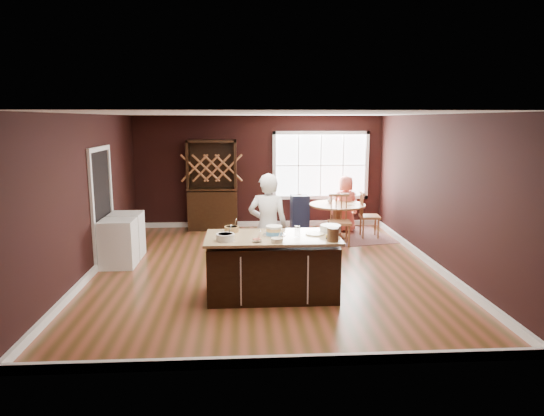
{
  "coord_description": "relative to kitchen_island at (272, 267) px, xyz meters",
  "views": [
    {
      "loc": [
        -0.41,
        -8.26,
        2.61
      ],
      "look_at": [
        0.11,
        0.23,
        1.05
      ],
      "focal_mm": 32.0,
      "sensor_mm": 36.0,
      "label": 1
    }
  ],
  "objects": [
    {
      "name": "room_shell",
      "position": [
        -0.02,
        1.35,
        0.91
      ],
      "size": [
        7.0,
        7.0,
        7.0
      ],
      "color": "brown",
      "rests_on": "ground"
    },
    {
      "name": "window",
      "position": [
        1.48,
        4.82,
        1.06
      ],
      "size": [
        2.36,
        0.1,
        1.66
      ],
      "primitive_type": null,
      "color": "white",
      "rests_on": "room_shell"
    },
    {
      "name": "doorway",
      "position": [
        -2.99,
        1.95,
        0.59
      ],
      "size": [
        0.08,
        1.26,
        2.13
      ],
      "primitive_type": null,
      "color": "white",
      "rests_on": "room_shell"
    },
    {
      "name": "kitchen_island",
      "position": [
        0.0,
        0.0,
        0.0
      ],
      "size": [
        1.96,
        1.03,
        0.92
      ],
      "color": "black",
      "rests_on": "ground"
    },
    {
      "name": "dining_table",
      "position": [
        1.68,
        3.59,
        0.1
      ],
      "size": [
        1.25,
        1.25,
        0.75
      ],
      "color": "brown",
      "rests_on": "ground"
    },
    {
      "name": "baker",
      "position": [
        -0.02,
        0.78,
        0.44
      ],
      "size": [
        0.71,
        0.53,
        1.76
      ],
      "primitive_type": "imported",
      "rotation": [
        0.0,
        0.0,
        2.97
      ],
      "color": "silver",
      "rests_on": "ground"
    },
    {
      "name": "layer_cake",
      "position": [
        0.03,
        0.06,
        0.55
      ],
      "size": [
        0.34,
        0.34,
        0.14
      ],
      "primitive_type": null,
      "color": "white",
      "rests_on": "kitchen_island"
    },
    {
      "name": "bowl_blue",
      "position": [
        -0.68,
        -0.23,
        0.53
      ],
      "size": [
        0.26,
        0.26,
        0.1
      ],
      "primitive_type": "cylinder",
      "color": "white",
      "rests_on": "kitchen_island"
    },
    {
      "name": "bowl_yellow",
      "position": [
        -0.6,
        0.31,
        0.52
      ],
      "size": [
        0.22,
        0.22,
        0.08
      ],
      "primitive_type": "cylinder",
      "color": "#98704B",
      "rests_on": "kitchen_island"
    },
    {
      "name": "bowl_pink",
      "position": [
        -0.24,
        -0.35,
        0.51
      ],
      "size": [
        0.13,
        0.13,
        0.05
      ],
      "primitive_type": "cylinder",
      "color": "silver",
      "rests_on": "kitchen_island"
    },
    {
      "name": "bowl_olive",
      "position": [
        0.04,
        -0.38,
        0.51
      ],
      "size": [
        0.17,
        0.17,
        0.06
      ],
      "primitive_type": "cylinder",
      "color": "beige",
      "rests_on": "kitchen_island"
    },
    {
      "name": "drinking_glass",
      "position": [
        0.36,
        -0.08,
        0.56
      ],
      "size": [
        0.08,
        0.08,
        0.16
      ],
      "primitive_type": "cylinder",
      "color": "white",
      "rests_on": "kitchen_island"
    },
    {
      "name": "dinner_plate",
      "position": [
        0.64,
        0.06,
        0.49
      ],
      "size": [
        0.28,
        0.28,
        0.02
      ],
      "primitive_type": "cylinder",
      "color": "#FDF4B4",
      "rests_on": "kitchen_island"
    },
    {
      "name": "white_tub",
      "position": [
        0.9,
        0.2,
        0.54
      ],
      "size": [
        0.32,
        0.32,
        0.11
      ],
      "primitive_type": "cylinder",
      "color": "white",
      "rests_on": "kitchen_island"
    },
    {
      "name": "stoneware_crock",
      "position": [
        0.83,
        -0.36,
        0.58
      ],
      "size": [
        0.16,
        0.16,
        0.2
      ],
      "primitive_type": "cylinder",
      "color": "#523526",
      "rests_on": "kitchen_island"
    },
    {
      "name": "toy_figurine",
      "position": [
        0.77,
        -0.24,
        0.52
      ],
      "size": [
        0.04,
        0.04,
        0.07
      ],
      "primitive_type": null,
      "color": "gold",
      "rests_on": "kitchen_island"
    },
    {
      "name": "rug",
      "position": [
        1.68,
        3.59,
        -0.43
      ],
      "size": [
        2.57,
        2.15,
        0.01
      ],
      "primitive_type": "cube",
      "rotation": [
        0.0,
        0.0,
        0.18
      ],
      "color": "brown",
      "rests_on": "ground"
    },
    {
      "name": "chair_east",
      "position": [
        2.4,
        3.52,
        0.08
      ],
      "size": [
        0.45,
        0.46,
        1.04
      ],
      "primitive_type": null,
      "rotation": [
        0.0,
        0.0,
        1.51
      ],
      "color": "brown",
      "rests_on": "ground"
    },
    {
      "name": "chair_south",
      "position": [
        1.59,
        2.87,
        0.1
      ],
      "size": [
        0.48,
        0.45,
        1.08
      ],
      "primitive_type": null,
      "rotation": [
        0.0,
        0.0,
        -0.05
      ],
      "color": "brown",
      "rests_on": "ground"
    },
    {
      "name": "chair_north",
      "position": [
        2.0,
        4.3,
        0.02
      ],
      "size": [
        0.52,
        0.51,
        0.91
      ],
      "primitive_type": null,
      "rotation": [
        0.0,
        0.0,
        3.7
      ],
      "color": "brown",
      "rests_on": "ground"
    },
    {
      "name": "seated_woman",
      "position": [
        1.96,
        4.09,
        0.22
      ],
      "size": [
        0.71,
        0.52,
        1.32
      ],
      "primitive_type": "imported",
      "rotation": [
        0.0,
        0.0,
        3.3
      ],
      "color": "#EA695A",
      "rests_on": "ground"
    },
    {
      "name": "high_chair",
      "position": [
        0.86,
        3.84,
        0.04
      ],
      "size": [
        0.41,
        0.41,
        0.97
      ],
      "primitive_type": null,
      "rotation": [
        0.0,
        0.0,
        0.05
      ],
      "color": "black",
      "rests_on": "ground"
    },
    {
      "name": "toddler",
      "position": [
        0.93,
        3.94,
        0.37
      ],
      "size": [
        0.18,
        0.14,
        0.26
      ],
      "primitive_type": null,
      "color": "#8CA5BF",
      "rests_on": "high_chair"
    },
    {
      "name": "table_plate",
      "position": [
        1.93,
        3.52,
        0.32
      ],
      "size": [
        0.19,
        0.19,
        0.01
      ],
      "primitive_type": "cylinder",
      "color": "beige",
      "rests_on": "dining_table"
    },
    {
      "name": "table_cup",
      "position": [
        1.54,
        3.74,
        0.36
      ],
      "size": [
        0.15,
        0.15,
        0.09
      ],
      "primitive_type": "imported",
      "rotation": [
        0.0,
        0.0,
        0.3
      ],
      "color": "white",
      "rests_on": "dining_table"
    },
    {
      "name": "hutch",
      "position": [
        -1.15,
        4.57,
        0.63
      ],
      "size": [
        1.17,
        0.49,
        2.14
      ],
      "primitive_type": "cube",
      "color": "#3A2010",
      "rests_on": "ground"
    },
    {
      "name": "washer",
      "position": [
        -2.66,
        1.63,
        -0.01
      ],
      "size": [
        0.59,
        0.57,
        0.86
      ],
      "primitive_type": "cube",
      "color": "silver",
      "rests_on": "ground"
    },
    {
      "name": "dryer",
      "position": [
        -2.66,
        2.27,
        -0.01
      ],
      "size": [
        0.59,
        0.57,
        0.86
      ],
      "primitive_type": "cube",
      "color": "silver",
      "rests_on": "ground"
    }
  ]
}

